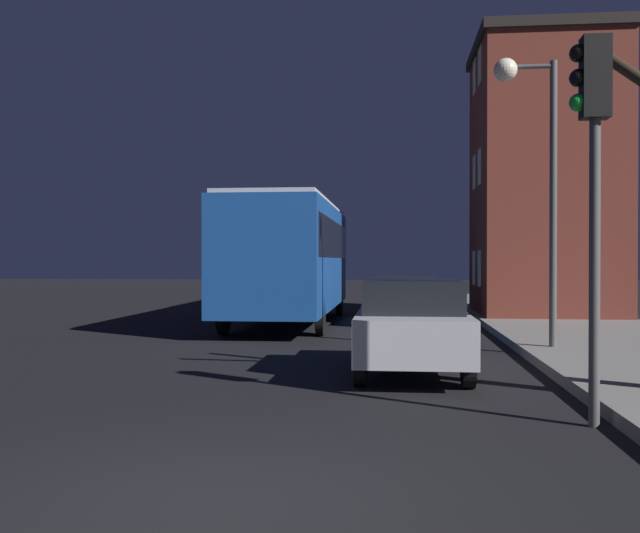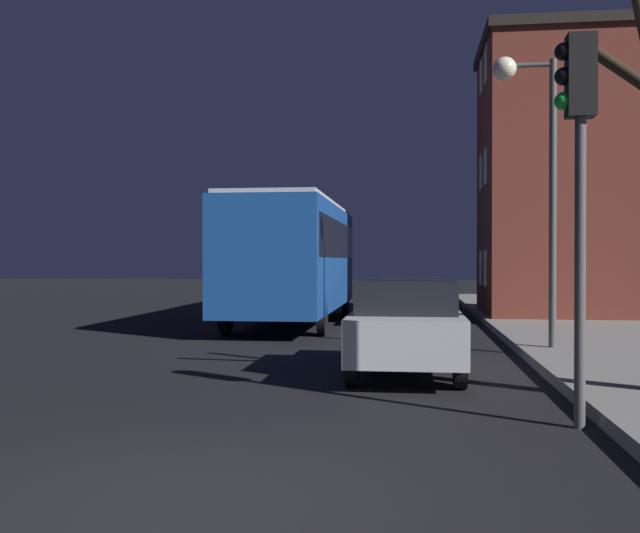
{
  "view_description": "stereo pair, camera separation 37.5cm",
  "coord_description": "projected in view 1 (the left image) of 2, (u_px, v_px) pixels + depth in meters",
  "views": [
    {
      "loc": [
        1.33,
        -5.28,
        1.84
      ],
      "look_at": [
        -0.24,
        10.0,
        1.7
      ],
      "focal_mm": 40.0,
      "sensor_mm": 36.0,
      "label": 1
    },
    {
      "loc": [
        1.71,
        -5.24,
        1.84
      ],
      "look_at": [
        -0.24,
        10.0,
        1.7
      ],
      "focal_mm": 40.0,
      "sensor_mm": 36.0,
      "label": 2
    }
  ],
  "objects": [
    {
      "name": "streetlamp",
      "position": [
        531.0,
        140.0,
        13.66
      ],
      "size": [
        1.19,
        0.45,
        5.55
      ],
      "color": "#4C4C4C",
      "rests_on": "sidewalk"
    },
    {
      "name": "ground_plane",
      "position": [
        217.0,
        502.0,
        5.41
      ],
      "size": [
        120.0,
        120.0,
        0.0
      ],
      "primitive_type": "plane",
      "color": "black"
    },
    {
      "name": "bus",
      "position": [
        290.0,
        252.0,
        20.41
      ],
      "size": [
        2.59,
        9.52,
        3.45
      ],
      "color": "#194793",
      "rests_on": "ground"
    },
    {
      "name": "car_mid_lane",
      "position": [
        405.0,
        297.0,
        21.21
      ],
      "size": [
        1.9,
        4.55,
        1.38
      ],
      "color": "black",
      "rests_on": "ground"
    },
    {
      "name": "traffic_light",
      "position": [
        592.0,
        147.0,
        7.81
      ],
      "size": [
        0.43,
        0.24,
        4.29
      ],
      "color": "#4C4C4C",
      "rests_on": "ground"
    },
    {
      "name": "car_near_lane",
      "position": [
        412.0,
        324.0,
        11.5
      ],
      "size": [
        1.72,
        3.96,
        1.51
      ],
      "color": "#B7BABF",
      "rests_on": "ground"
    },
    {
      "name": "brick_building",
      "position": [
        544.0,
        177.0,
        22.15
      ],
      "size": [
        4.34,
        4.89,
        8.48
      ],
      "color": "brown",
      "rests_on": "sidewalk"
    }
  ]
}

